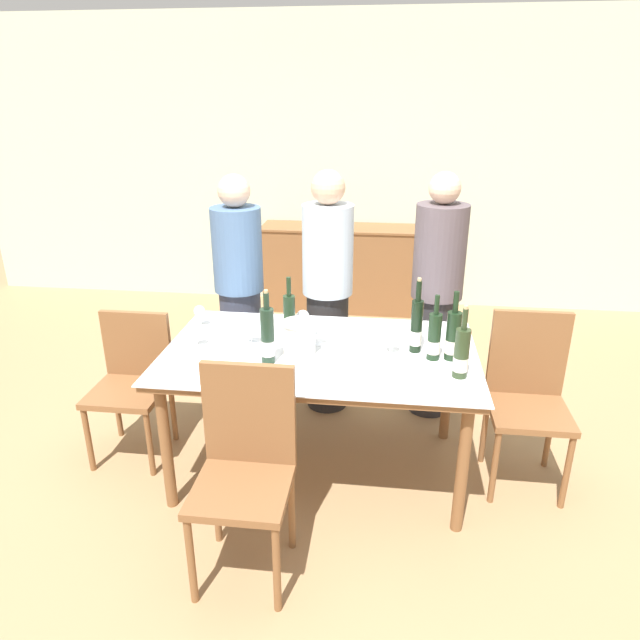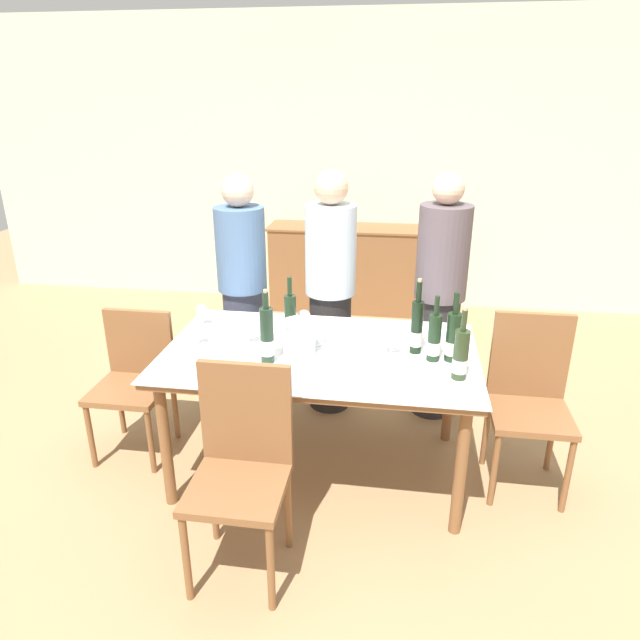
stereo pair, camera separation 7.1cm
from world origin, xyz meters
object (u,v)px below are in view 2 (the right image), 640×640
wine_bottle_4 (434,339)px  chair_left_end (135,373)px  dining_table (320,362)px  wine_bottle_3 (461,355)px  wine_bottle_5 (453,338)px  wine_bottle_1 (290,317)px  sideboard_cabinet (350,268)px  person_guest_left (330,295)px  wine_glass_3 (202,311)px  person_guest_right (439,300)px  wine_glass_0 (304,317)px  wine_bottle_0 (267,337)px  wine_bottle_2 (417,327)px  wine_glass_4 (317,328)px  chair_near_front (242,458)px  person_host (243,294)px  ice_bucket (299,336)px  wine_glass_1 (197,329)px  wine_glass_2 (252,327)px  chair_right_end (529,391)px  wine_glass_5 (391,337)px

wine_bottle_4 → chair_left_end: (-1.75, 0.11, -0.39)m
dining_table → wine_bottle_3: (0.72, -0.22, 0.19)m
dining_table → wine_bottle_5: bearing=-1.2°
dining_table → wine_bottle_1: 0.32m
sideboard_cabinet → person_guest_left: (0.06, -1.98, 0.40)m
wine_glass_3 → person_guest_right: (1.43, 0.51, -0.04)m
wine_bottle_3 → sideboard_cabinet: bearing=105.6°
sideboard_cabinet → wine_glass_0: (-0.03, -2.47, 0.43)m
wine_bottle_0 → wine_bottle_2: wine_bottle_2 is taller
wine_glass_4 → chair_near_front: chair_near_front is taller
wine_bottle_3 → wine_bottle_1: bearing=157.4°
wine_bottle_2 → wine_bottle_3: 0.35m
wine_bottle_2 → wine_glass_0: 0.68m
chair_left_end → person_host: 0.89m
wine_bottle_2 → ice_bucket: bearing=-170.5°
wine_bottle_5 → wine_glass_1: size_ratio=2.74×
ice_bucket → wine_bottle_4: wine_bottle_4 is taller
wine_glass_1 → person_guest_left: (0.64, 0.77, -0.04)m
wine_bottle_2 → wine_glass_2: 0.91m
wine_bottle_3 → wine_glass_2: size_ratio=2.62×
wine_glass_3 → chair_left_end: size_ratio=0.15×
sideboard_cabinet → person_guest_left: person_guest_left is taller
dining_table → person_guest_left: (-0.04, 0.75, 0.13)m
wine_bottle_0 → chair_near_front: bearing=-89.2°
wine_bottle_2 → wine_bottle_4: (0.09, -0.08, -0.02)m
wine_glass_3 → person_guest_left: bearing=34.1°
wine_bottle_1 → chair_near_front: bearing=-92.9°
wine_bottle_1 → wine_bottle_4: bearing=-13.5°
chair_right_end → sideboard_cabinet: bearing=115.2°
wine_bottle_5 → wine_bottle_0: bearing=-170.5°
wine_glass_2 → sideboard_cabinet: bearing=83.7°
ice_bucket → wine_bottle_4: (0.71, 0.02, 0.02)m
wine_bottle_4 → person_guest_left: size_ratio=0.22×
ice_bucket → dining_table: bearing=23.5°
wine_bottle_2 → chair_near_front: bearing=-133.4°
wine_bottle_5 → wine_glass_4: bearing=172.5°
wine_glass_5 → chair_near_front: bearing=-129.6°
sideboard_cabinet → person_host: size_ratio=1.02×
wine_bottle_0 → wine_bottle_3: (0.97, -0.04, -0.02)m
person_guest_right → chair_right_end: bearing=-55.4°
chair_right_end → wine_glass_1: bearing=-176.5°
wine_glass_2 → wine_glass_5: 0.77m
wine_bottle_4 → chair_right_end: size_ratio=0.36×
wine_bottle_1 → wine_bottle_4: size_ratio=1.01×
wine_glass_0 → wine_glass_4: 0.20m
chair_left_end → person_guest_right: size_ratio=0.53×
wine_bottle_2 → wine_bottle_3: bearing=-52.6°
wine_glass_1 → chair_left_end: 0.59m
wine_glass_5 → chair_right_end: 0.83m
wine_bottle_2 → chair_left_end: (-1.66, 0.02, -0.41)m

